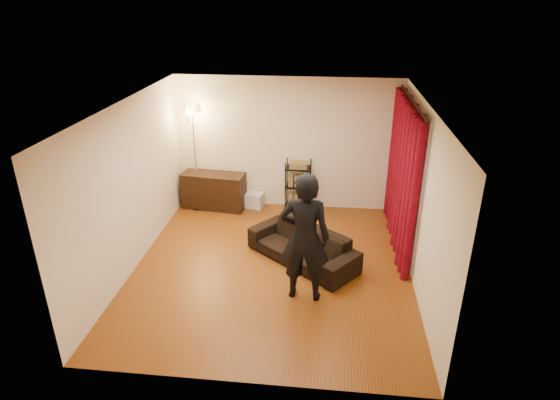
# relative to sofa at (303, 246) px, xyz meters

# --- Properties ---
(floor) EXTENTS (5.00, 5.00, 0.00)m
(floor) POSITION_rel_sofa_xyz_m (-0.48, -0.29, -0.28)
(floor) COLOR brown
(floor) RESTS_ON ground
(ceiling) EXTENTS (5.00, 5.00, 0.00)m
(ceiling) POSITION_rel_sofa_xyz_m (-0.48, -0.29, 2.42)
(ceiling) COLOR white
(ceiling) RESTS_ON ground
(wall_back) EXTENTS (5.00, 0.00, 5.00)m
(wall_back) POSITION_rel_sofa_xyz_m (-0.48, 2.21, 1.07)
(wall_back) COLOR #F8EACC
(wall_back) RESTS_ON ground
(wall_front) EXTENTS (5.00, 0.00, 5.00)m
(wall_front) POSITION_rel_sofa_xyz_m (-0.48, -2.79, 1.07)
(wall_front) COLOR #F8EACC
(wall_front) RESTS_ON ground
(wall_left) EXTENTS (0.00, 5.00, 5.00)m
(wall_left) POSITION_rel_sofa_xyz_m (-2.73, -0.29, 1.07)
(wall_left) COLOR #F8EACC
(wall_left) RESTS_ON ground
(wall_right) EXTENTS (0.00, 5.00, 5.00)m
(wall_right) POSITION_rel_sofa_xyz_m (1.77, -0.29, 1.07)
(wall_right) COLOR #F8EACC
(wall_right) RESTS_ON ground
(curtain_rod) EXTENTS (0.04, 2.65, 0.04)m
(curtain_rod) POSITION_rel_sofa_xyz_m (1.67, 0.84, 2.30)
(curtain_rod) COLOR black
(curtain_rod) RESTS_ON wall_right
(curtain) EXTENTS (0.22, 2.65, 2.55)m
(curtain) POSITION_rel_sofa_xyz_m (1.65, 0.84, 0.99)
(curtain) COLOR maroon
(curtain) RESTS_ON ground
(sofa) EXTENTS (1.99, 1.82, 0.57)m
(sofa) POSITION_rel_sofa_xyz_m (0.00, 0.00, 0.00)
(sofa) COLOR black
(sofa) RESTS_ON ground
(person) EXTENTS (0.76, 0.53, 1.98)m
(person) POSITION_rel_sofa_xyz_m (0.08, -1.00, 0.71)
(person) COLOR black
(person) RESTS_ON ground
(media_cabinet) EXTENTS (1.33, 0.63, 0.75)m
(media_cabinet) POSITION_rel_sofa_xyz_m (-1.98, 1.94, 0.09)
(media_cabinet) COLOR black
(media_cabinet) RESTS_ON ground
(storage_boxes) EXTENTS (0.44, 0.37, 0.32)m
(storage_boxes) POSITION_rel_sofa_xyz_m (-1.17, 2.02, -0.12)
(storage_boxes) COLOR silver
(storage_boxes) RESTS_ON ground
(wire_shelf) EXTENTS (0.55, 0.44, 1.08)m
(wire_shelf) POSITION_rel_sofa_xyz_m (-0.23, 1.99, 0.25)
(wire_shelf) COLOR black
(wire_shelf) RESTS_ON ground
(floor_lamp) EXTENTS (0.49, 0.49, 2.18)m
(floor_lamp) POSITION_rel_sofa_xyz_m (-2.31, 1.88, 0.80)
(floor_lamp) COLOR silver
(floor_lamp) RESTS_ON ground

